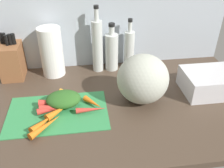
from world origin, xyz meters
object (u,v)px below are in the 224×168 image
object	(u,v)px
carrot_3	(57,108)
bottle_2	(129,49)
carrot_4	(54,109)
carrot_6	(91,109)
cutting_board	(58,112)
carrot_0	(58,111)
paper_towel_roll	(52,52)
winter_squash	(143,79)
carrot_2	(42,123)
carrot_8	(45,126)
knife_block	(12,59)
bottle_1	(112,51)
carrot_1	(57,102)
dish_rack	(211,82)
bottle_0	(97,45)
carrot_5	(70,94)
carrot_7	(93,103)

from	to	relation	value
carrot_3	bottle_2	world-z (taller)	bottle_2
carrot_4	carrot_6	size ratio (longest dim) A/B	1.07
cutting_board	carrot_3	size ratio (longest dim) A/B	3.02
carrot_0	paper_towel_roll	distance (cm)	38.26
carrot_3	winter_squash	xyz separation A→B (cm)	(39.00, 4.40, 8.83)
carrot_6	winter_squash	distance (cm)	26.73
carrot_2	carrot_8	xyz separation A→B (cm)	(1.43, -1.54, -0.21)
knife_block	bottle_1	size ratio (longest dim) A/B	0.89
carrot_1	bottle_2	world-z (taller)	bottle_2
carrot_6	dish_rack	xyz separation A→B (cm)	(59.18, 9.29, 3.09)
bottle_1	dish_rack	xyz separation A→B (cm)	(44.87, -29.07, -5.80)
cutting_board	bottle_0	distance (cm)	44.21
dish_rack	carrot_1	bearing A→B (deg)	-177.86
carrot_5	carrot_6	size ratio (longest dim) A/B	0.88
bottle_2	paper_towel_roll	bearing A→B (deg)	-177.40
carrot_2	carrot_3	bearing A→B (deg)	59.69
paper_towel_roll	knife_block	bearing A→B (deg)	175.93
carrot_1	knife_block	bearing A→B (deg)	126.79
cutting_board	bottle_1	size ratio (longest dim) A/B	1.63
carrot_0	carrot_2	world-z (taller)	same
carrot_4	dish_rack	bearing A→B (deg)	5.12
carrot_7	carrot_8	world-z (taller)	carrot_8
paper_towel_roll	carrot_0	bearing A→B (deg)	-84.11
carrot_3	winter_squash	bearing A→B (deg)	6.43
carrot_1	carrot_5	distance (cm)	8.85
carrot_2	carrot_5	distance (cm)	22.58
carrot_0	bottle_2	distance (cm)	54.96
carrot_6	paper_towel_roll	distance (cm)	42.56
carrot_4	dish_rack	world-z (taller)	dish_rack
carrot_6	bottle_1	xyz separation A→B (cm)	(14.31, 38.36, 8.89)
carrot_2	carrot_8	bearing A→B (deg)	-47.27
carrot_6	knife_block	bearing A→B (deg)	135.36
knife_block	bottle_2	distance (cm)	63.18
winter_squash	paper_towel_roll	world-z (taller)	paper_towel_roll
carrot_5	carrot_8	distance (cm)	23.29
carrot_7	paper_towel_roll	xyz separation A→B (cm)	(-19.02, 32.46, 11.04)
carrot_7	knife_block	world-z (taller)	knife_block
carrot_1	carrot_7	bearing A→B (deg)	-6.98
dish_rack	carrot_7	bearing A→B (deg)	-175.31
carrot_5	bottle_0	distance (cm)	32.18
carrot_3	winter_squash	size ratio (longest dim) A/B	0.62
cutting_board	carrot_2	size ratio (longest dim) A/B	3.91
carrot_3	bottle_0	size ratio (longest dim) A/B	0.40
dish_rack	bottle_0	bearing A→B (deg)	151.38
carrot_0	bottle_1	distance (cm)	48.11
carrot_0	carrot_2	size ratio (longest dim) A/B	1.12
bottle_0	dish_rack	xyz separation A→B (cm)	(52.68, -28.75, -9.82)
carrot_1	bottle_2	bearing A→B (deg)	39.53
carrot_0	bottle_1	size ratio (longest dim) A/B	0.47
carrot_4	knife_block	distance (cm)	43.18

